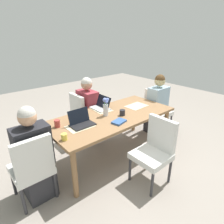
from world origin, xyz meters
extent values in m
plane|color=gray|center=(0.00, 0.00, 0.00)|extent=(10.00, 10.00, 0.00)
cube|color=olive|center=(0.00, 0.00, 0.71)|extent=(2.00, 0.92, 0.04)
cylinder|color=olive|center=(-0.92, -0.38, 0.35)|extent=(0.07, 0.07, 0.69)
cylinder|color=olive|center=(0.92, -0.38, 0.35)|extent=(0.07, 0.07, 0.69)
cylinder|color=olive|center=(-0.92, 0.38, 0.35)|extent=(0.07, 0.07, 0.69)
cylinder|color=olive|center=(0.92, 0.38, 0.35)|extent=(0.07, 0.07, 0.69)
cube|color=silver|center=(1.28, 0.04, 0.41)|extent=(0.44, 0.44, 0.08)
cube|color=silver|center=(1.28, 0.23, 0.68)|extent=(0.42, 0.06, 0.45)
cylinder|color=#333338|center=(1.47, -0.15, 0.18)|extent=(0.04, 0.04, 0.37)
cylinder|color=#333338|center=(1.09, -0.15, 0.18)|extent=(0.04, 0.04, 0.37)
cylinder|color=#333338|center=(1.47, 0.23, 0.18)|extent=(0.04, 0.04, 0.37)
cylinder|color=#333338|center=(1.09, 0.23, 0.18)|extent=(0.04, 0.04, 0.37)
cube|color=#2D2D33|center=(1.22, 0.04, 0.23)|extent=(0.34, 0.36, 0.45)
cube|color=#99B7CC|center=(1.22, 0.04, 0.70)|extent=(0.40, 0.24, 0.50)
sphere|color=tan|center=(1.22, 0.04, 1.07)|extent=(0.20, 0.20, 0.20)
sphere|color=#51381E|center=(1.22, 0.04, 1.10)|extent=(0.19, 0.19, 0.19)
cube|color=silver|center=(-1.30, -0.04, 0.41)|extent=(0.44, 0.44, 0.08)
cube|color=silver|center=(-1.30, -0.23, 0.68)|extent=(0.42, 0.06, 0.45)
cylinder|color=#333338|center=(-1.49, 0.15, 0.18)|extent=(0.04, 0.04, 0.37)
cylinder|color=#333338|center=(-1.11, 0.15, 0.18)|extent=(0.04, 0.04, 0.37)
cylinder|color=#333338|center=(-1.49, -0.23, 0.18)|extent=(0.04, 0.04, 0.37)
cylinder|color=#333338|center=(-1.11, -0.23, 0.18)|extent=(0.04, 0.04, 0.37)
cube|color=#2D2D33|center=(-1.24, -0.04, 0.23)|extent=(0.34, 0.36, 0.45)
cube|color=#232328|center=(-1.24, -0.04, 0.70)|extent=(0.40, 0.24, 0.50)
sphere|color=tan|center=(-1.24, -0.04, 1.07)|extent=(0.20, 0.20, 0.20)
sphere|color=beige|center=(-1.24, -0.04, 1.10)|extent=(0.19, 0.19, 0.19)
cube|color=silver|center=(0.04, 0.79, 0.41)|extent=(0.44, 0.44, 0.08)
cube|color=silver|center=(-0.15, 0.79, 0.68)|extent=(0.06, 0.42, 0.45)
cylinder|color=#333338|center=(0.23, 0.98, 0.18)|extent=(0.04, 0.04, 0.37)
cylinder|color=#333338|center=(0.23, 0.60, 0.18)|extent=(0.04, 0.04, 0.37)
cylinder|color=#333338|center=(-0.15, 0.98, 0.18)|extent=(0.04, 0.04, 0.37)
cylinder|color=#333338|center=(-0.15, 0.60, 0.18)|extent=(0.04, 0.04, 0.37)
cube|color=#2D2D33|center=(0.04, 0.73, 0.23)|extent=(0.36, 0.34, 0.45)
cube|color=#93333D|center=(0.04, 0.73, 0.70)|extent=(0.24, 0.40, 0.50)
sphere|color=tan|center=(0.04, 0.73, 1.07)|extent=(0.20, 0.20, 0.20)
sphere|color=beige|center=(0.04, 0.73, 1.10)|extent=(0.19, 0.19, 0.19)
cube|color=silver|center=(-0.01, -0.80, 0.41)|extent=(0.44, 0.44, 0.08)
cube|color=silver|center=(0.18, -0.80, 0.68)|extent=(0.06, 0.42, 0.45)
cylinder|color=#333338|center=(-0.20, -0.99, 0.18)|extent=(0.04, 0.04, 0.37)
cylinder|color=#333338|center=(-0.20, -0.61, 0.18)|extent=(0.04, 0.04, 0.37)
cylinder|color=#333338|center=(0.18, -0.99, 0.18)|extent=(0.04, 0.04, 0.37)
cylinder|color=#333338|center=(0.18, -0.61, 0.18)|extent=(0.04, 0.04, 0.37)
cylinder|color=silver|center=(-0.09, 0.05, 0.82)|extent=(0.08, 0.08, 0.18)
sphere|color=#6B7FD1|center=(-0.06, 0.04, 0.99)|extent=(0.05, 0.05, 0.05)
cylinder|color=#477A3D|center=(-0.06, 0.04, 0.95)|extent=(0.01, 0.01, 0.08)
sphere|color=#6B7FD1|center=(-0.09, 0.07, 0.98)|extent=(0.05, 0.05, 0.05)
cylinder|color=#477A3D|center=(-0.09, 0.07, 0.94)|extent=(0.01, 0.01, 0.07)
sphere|color=#6B7FD1|center=(-0.10, 0.05, 0.99)|extent=(0.06, 0.06, 0.06)
cylinder|color=#477A3D|center=(-0.10, 0.05, 0.95)|extent=(0.01, 0.01, 0.08)
sphere|color=#6B7FD1|center=(-0.09, 0.02, 0.96)|extent=(0.05, 0.05, 0.05)
cylinder|color=#477A3D|center=(-0.09, 0.02, 0.93)|extent=(0.01, 0.01, 0.05)
cube|color=beige|center=(0.58, 0.02, 0.73)|extent=(0.37, 0.27, 0.00)
cube|color=beige|center=(-0.58, -0.02, 0.73)|extent=(0.36, 0.27, 0.00)
cube|color=beige|center=(0.02, 0.30, 0.73)|extent=(0.29, 0.38, 0.00)
cube|color=black|center=(-0.55, -0.02, 0.74)|extent=(0.32, 0.22, 0.02)
cube|color=black|center=(-0.55, 0.07, 0.85)|extent=(0.31, 0.06, 0.20)
cube|color=silver|center=(0.02, 0.32, 0.74)|extent=(0.22, 0.32, 0.02)
cube|color=black|center=(0.09, 0.32, 0.85)|extent=(0.08, 0.31, 0.19)
cylinder|color=#DBC64C|center=(-0.91, -0.19, 0.77)|extent=(0.07, 0.07, 0.08)
cylinder|color=#47704C|center=(-0.33, 0.25, 0.79)|extent=(0.07, 0.07, 0.11)
cylinder|color=#232328|center=(0.11, -0.11, 0.78)|extent=(0.09, 0.09, 0.09)
cylinder|color=#AD3D38|center=(-0.82, 0.17, 0.78)|extent=(0.08, 0.08, 0.10)
cube|color=#335693|center=(-0.10, -0.27, 0.75)|extent=(0.23, 0.18, 0.03)
camera|label=1|loc=(-1.78, -2.06, 1.91)|focal=30.76mm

